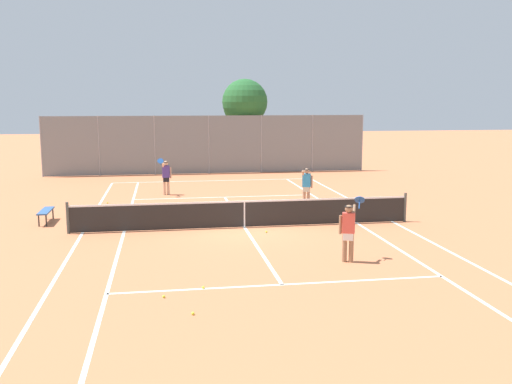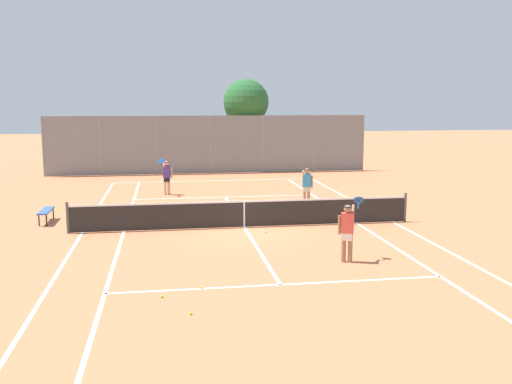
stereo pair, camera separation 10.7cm
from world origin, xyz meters
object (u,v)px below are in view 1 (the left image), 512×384
at_px(loose_tennis_ball_2, 164,296).
at_px(loose_tennis_ball_3, 193,313).
at_px(tennis_net, 244,213).
at_px(player_near_side, 349,229).
at_px(loose_tennis_ball_0, 266,232).
at_px(courtside_bench, 46,212).
at_px(tree_behind_left, 243,104).
at_px(player_far_right, 306,185).
at_px(player_far_left, 166,175).
at_px(loose_tennis_ball_4, 203,287).
at_px(loose_tennis_ball_1, 108,203).

height_order(loose_tennis_ball_2, loose_tennis_ball_3, same).
xyz_separation_m(tennis_net, player_near_side, (2.20, -4.74, 0.42)).
distance_m(loose_tennis_ball_0, loose_tennis_ball_3, 7.62).
xyz_separation_m(courtside_bench, tree_behind_left, (9.37, 14.76, 3.80)).
height_order(player_near_side, player_far_right, player_near_side).
bearing_deg(player_near_side, loose_tennis_ball_3, -143.52).
relative_size(player_far_left, courtside_bench, 1.18).
bearing_deg(player_near_side, courtside_bench, 144.10).
bearing_deg(courtside_bench, player_far_left, 51.92).
height_order(loose_tennis_ball_4, tree_behind_left, tree_behind_left).
xyz_separation_m(tennis_net, player_far_right, (3.15, 3.61, 0.40)).
height_order(player_far_left, loose_tennis_ball_3, player_far_left).
xyz_separation_m(player_far_left, loose_tennis_ball_3, (0.41, -15.54, -0.89)).
xyz_separation_m(player_far_right, loose_tennis_ball_2, (-5.98, -10.49, -0.88)).
height_order(loose_tennis_ball_2, tree_behind_left, tree_behind_left).
height_order(loose_tennis_ball_0, loose_tennis_ball_4, same).
bearing_deg(loose_tennis_ball_2, loose_tennis_ball_0, 59.89).
relative_size(loose_tennis_ball_1, courtside_bench, 0.04).
distance_m(player_far_left, loose_tennis_ball_0, 9.12).
bearing_deg(loose_tennis_ball_3, player_far_right, 65.15).
xyz_separation_m(player_near_side, tree_behind_left, (0.14, 21.44, 3.28)).
xyz_separation_m(loose_tennis_ball_1, loose_tennis_ball_2, (2.35, -12.47, 0.00)).
height_order(loose_tennis_ball_1, loose_tennis_ball_3, same).
bearing_deg(loose_tennis_ball_3, courtside_bench, 115.68).
relative_size(player_far_left, player_far_right, 1.11).
relative_size(loose_tennis_ball_2, courtside_bench, 0.04).
height_order(player_far_right, courtside_bench, player_far_right).
height_order(loose_tennis_ball_0, courtside_bench, courtside_bench).
bearing_deg(loose_tennis_ball_3, tree_behind_left, 79.51).
bearing_deg(player_far_left, loose_tennis_ball_1, -142.77).
bearing_deg(loose_tennis_ball_3, loose_tennis_ball_4, 78.56).
xyz_separation_m(loose_tennis_ball_0, loose_tennis_ball_1, (-5.79, 6.55, 0.00)).
height_order(tennis_net, loose_tennis_ball_4, tennis_net).
relative_size(player_far_right, loose_tennis_ball_0, 24.24).
bearing_deg(loose_tennis_ball_4, loose_tennis_ball_2, -152.07).
xyz_separation_m(tennis_net, tree_behind_left, (2.34, 16.70, 3.70)).
bearing_deg(tree_behind_left, loose_tennis_ball_3, -100.49).
bearing_deg(loose_tennis_ball_0, loose_tennis_ball_2, -120.11).
relative_size(player_near_side, player_far_left, 1.00).
bearing_deg(loose_tennis_ball_2, tree_behind_left, 77.63).
distance_m(loose_tennis_ball_1, loose_tennis_ball_2, 12.69).
bearing_deg(player_far_left, tree_behind_left, 61.47).
height_order(loose_tennis_ball_0, loose_tennis_ball_1, same).
bearing_deg(player_far_left, loose_tennis_ball_2, -90.73).
relative_size(loose_tennis_ball_2, tree_behind_left, 0.01).
bearing_deg(loose_tennis_ball_4, player_far_left, 93.05).
distance_m(tennis_net, tree_behind_left, 17.26).
bearing_deg(player_near_side, loose_tennis_ball_0, 112.78).
bearing_deg(player_near_side, loose_tennis_ball_2, -157.01).
bearing_deg(loose_tennis_ball_3, loose_tennis_ball_1, 102.21).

